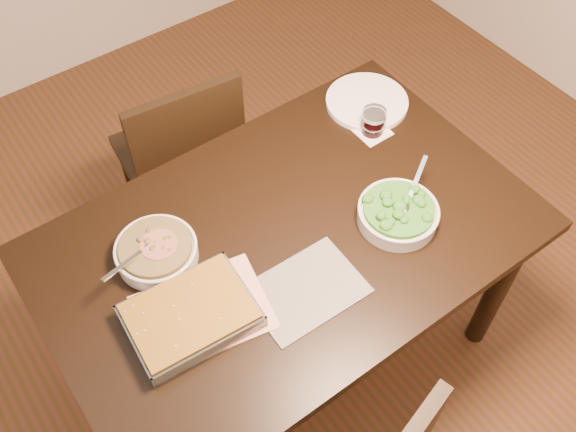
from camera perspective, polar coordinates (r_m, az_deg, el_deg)
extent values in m
plane|color=#442E13|center=(2.49, 0.02, -11.78)|extent=(4.00, 4.00, 0.00)
cube|color=black|center=(1.85, 0.02, -2.07)|extent=(1.40, 0.90, 0.04)
cube|color=black|center=(1.91, 0.02, -3.28)|extent=(1.26, 0.76, 0.08)
cylinder|color=black|center=(2.32, 18.19, -6.01)|extent=(0.07, 0.07, 0.71)
cylinder|color=black|center=(2.26, -18.77, -8.78)|extent=(0.07, 0.07, 0.71)
cylinder|color=black|center=(2.58, 6.39, 5.23)|extent=(0.07, 0.07, 0.71)
cube|color=#B63834|center=(1.72, -7.58, -8.46)|extent=(0.38, 0.31, 0.01)
cube|color=#222128|center=(1.74, 1.59, -6.59)|extent=(0.31, 0.22, 0.01)
cube|color=white|center=(2.12, 7.48, 7.46)|extent=(0.10, 0.10, 0.00)
cylinder|color=silver|center=(1.81, -11.58, -3.23)|extent=(0.23, 0.23, 0.04)
torus|color=silver|center=(1.79, -11.71, -2.77)|extent=(0.23, 0.23, 0.01)
cylinder|color=#3A2B0F|center=(1.79, -11.73, -2.70)|extent=(0.20, 0.20, 0.02)
cube|color=silver|center=(1.76, -13.25, -3.99)|extent=(0.14, 0.06, 0.05)
cylinder|color=maroon|center=(1.78, -11.43, -2.48)|extent=(0.10, 0.10, 0.00)
cylinder|color=silver|center=(1.88, 9.71, 0.06)|extent=(0.23, 0.23, 0.05)
torus|color=silver|center=(1.86, 9.82, 0.56)|extent=(0.24, 0.24, 0.01)
cylinder|color=#1C4510|center=(1.86, 9.84, 0.63)|extent=(0.21, 0.21, 0.02)
cube|color=silver|center=(1.89, 10.60, 2.51)|extent=(0.14, 0.09, 0.05)
cube|color=silver|center=(1.71, -8.55, -9.17)|extent=(0.34, 0.26, 0.01)
cube|color=#532B0B|center=(1.68, -8.66, -8.71)|extent=(0.32, 0.24, 0.05)
cube|color=silver|center=(1.75, -10.32, -5.89)|extent=(0.32, 0.03, 0.04)
cube|color=silver|center=(1.64, -6.84, -11.83)|extent=(0.32, 0.03, 0.04)
cube|color=silver|center=(1.71, -3.91, -6.41)|extent=(0.02, 0.24, 0.04)
cube|color=silver|center=(1.68, -13.55, -11.12)|extent=(0.02, 0.24, 0.04)
cylinder|color=black|center=(2.10, 7.58, 8.10)|extent=(0.07, 0.07, 0.06)
cylinder|color=silver|center=(2.07, 7.71, 8.96)|extent=(0.08, 0.08, 0.02)
cylinder|color=white|center=(2.21, 7.02, 10.06)|extent=(0.28, 0.28, 0.02)
cube|color=black|center=(2.52, -9.79, 5.41)|extent=(0.45, 0.45, 0.04)
cylinder|color=black|center=(2.83, -7.36, 5.98)|extent=(0.04, 0.04, 0.40)
cylinder|color=black|center=(2.62, -4.14, 1.16)|extent=(0.04, 0.04, 0.40)
cylinder|color=black|center=(2.77, -13.89, 3.27)|extent=(0.04, 0.04, 0.40)
cylinder|color=black|center=(2.55, -11.13, -1.89)|extent=(0.04, 0.04, 0.40)
cube|color=black|center=(2.23, -8.72, 6.46)|extent=(0.41, 0.08, 0.44)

